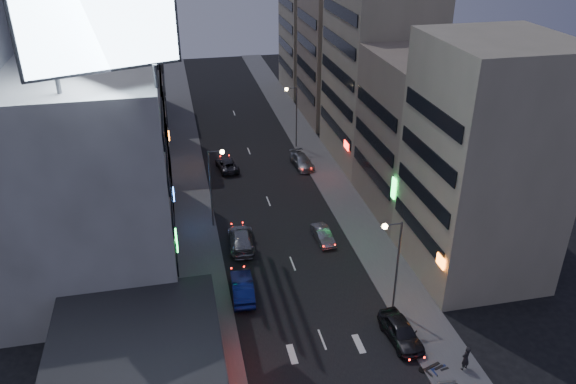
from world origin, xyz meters
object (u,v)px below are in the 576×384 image
object	(u,v)px
road_car_silver	(241,239)
scooter_black_a	(448,379)
parked_car_right_near	(401,331)
parked_car_right_far	(302,161)
parked_car_left	(227,165)
scooter_black_b	(439,355)
scooter_blue	(446,358)
road_car_blue	(242,288)
scooter_silver_b	(422,340)
scooter_silver_a	(456,373)
person	(466,358)
parked_car_right_mid	(323,235)

from	to	relation	value
road_car_silver	scooter_black_a	size ratio (longest dim) A/B	2.90
parked_car_right_near	parked_car_right_far	distance (m)	31.15
parked_car_left	scooter_black_a	xyz separation A→B (m)	(10.35, -37.10, 0.07)
scooter_black_b	scooter_blue	bearing A→B (deg)	-150.19
parked_car_right_far	road_car_blue	size ratio (longest dim) A/B	1.00
scooter_blue	scooter_silver_b	xyz separation A→B (m)	(-0.82, 2.04, -0.02)
parked_car_right_near	scooter_black_b	distance (m)	3.23
parked_car_left	scooter_silver_a	xyz separation A→B (m)	(11.11, -36.73, 0.10)
parked_car_right_near	parked_car_right_far	bearing A→B (deg)	85.81
scooter_silver_a	road_car_blue	bearing A→B (deg)	50.53
parked_car_right_far	road_car_silver	size ratio (longest dim) A/B	0.88
parked_car_left	scooter_silver_b	world-z (taller)	parked_car_left
parked_car_right_near	road_car_blue	distance (m)	13.06
scooter_blue	parked_car_right_far	bearing A→B (deg)	-7.31
road_car_silver	scooter_silver_b	size ratio (longest dim) A/B	3.27
road_car_blue	person	bearing A→B (deg)	143.33
scooter_black_a	parked_car_right_mid	bearing A→B (deg)	4.68
person	scooter_silver_a	bearing A→B (deg)	13.76
road_car_blue	scooter_silver_a	bearing A→B (deg)	139.18
road_car_blue	scooter_blue	world-z (taller)	road_car_blue
scooter_blue	scooter_silver_b	world-z (taller)	scooter_blue
parked_car_right_mid	person	distance (m)	18.82
road_car_silver	road_car_blue	bearing A→B (deg)	86.95
scooter_silver_a	scooter_silver_b	xyz separation A→B (m)	(-0.85, 3.51, -0.09)
person	scooter_black_b	bearing A→B (deg)	-57.85
parked_car_right_far	person	xyz separation A→B (m)	(3.14, -34.91, 0.37)
parked_car_right_far	scooter_black_a	size ratio (longest dim) A/B	2.54
road_car_blue	scooter_blue	size ratio (longest dim) A/B	2.78
parked_car_right_mid	scooter_silver_b	distance (m)	15.71
parked_car_right_near	parked_car_left	world-z (taller)	parked_car_right_near
road_car_blue	scooter_silver_b	xyz separation A→B (m)	(11.84, -8.67, -0.17)
scooter_blue	parked_car_right_mid	bearing A→B (deg)	2.31
parked_car_right_far	scooter_blue	world-z (taller)	parked_car_right_far
parked_car_left	road_car_silver	size ratio (longest dim) A/B	0.82
parked_car_right_mid	scooter_blue	xyz separation A→B (m)	(4.04, -17.42, 0.03)
parked_car_right_far	person	distance (m)	35.05
parked_car_left	parked_car_right_near	bearing A→B (deg)	97.70
person	road_car_blue	bearing A→B (deg)	-62.69
parked_car_left	person	bearing A→B (deg)	100.74
parked_car_right_far	road_car_blue	distance (m)	25.80
parked_car_left	road_car_blue	size ratio (longest dim) A/B	0.93
parked_car_right_mid	scooter_black_b	bearing A→B (deg)	-81.96
parked_car_right_mid	scooter_black_a	world-z (taller)	scooter_black_a
person	parked_car_right_far	bearing A→B (deg)	-107.90
road_car_blue	person	distance (m)	17.85
person	scooter_silver_a	world-z (taller)	person
scooter_silver_b	parked_car_left	bearing A→B (deg)	20.41
scooter_blue	scooter_silver_b	size ratio (longest dim) A/B	1.03
person	scooter_blue	size ratio (longest dim) A/B	1.08
parked_car_left	scooter_black_b	size ratio (longest dim) A/B	2.23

